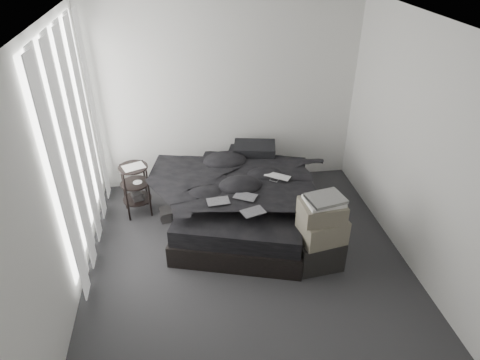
{
  "coord_description": "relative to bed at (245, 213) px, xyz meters",
  "views": [
    {
      "loc": [
        -0.61,
        -3.42,
        3.34
      ],
      "look_at": [
        0.0,
        0.8,
        0.75
      ],
      "focal_mm": 32.0,
      "sensor_mm": 36.0,
      "label": 1
    }
  ],
  "objects": [
    {
      "name": "floor",
      "position": [
        -0.1,
        -0.99,
        -0.13
      ],
      "size": [
        3.6,
        4.2,
        0.01
      ],
      "primitive_type": "cube",
      "color": "#2E2E30",
      "rests_on": "ground"
    },
    {
      "name": "ceiling",
      "position": [
        -0.1,
        -0.99,
        2.47
      ],
      "size": [
        3.6,
        4.2,
        0.01
      ],
      "primitive_type": "cube",
      "color": "white",
      "rests_on": "ground"
    },
    {
      "name": "wall_back",
      "position": [
        -0.1,
        1.11,
        1.17
      ],
      "size": [
        3.6,
        0.01,
        2.6
      ],
      "primitive_type": "cube",
      "color": "silver",
      "rests_on": "ground"
    },
    {
      "name": "wall_left",
      "position": [
        -1.9,
        -0.99,
        1.17
      ],
      "size": [
        0.01,
        4.2,
        2.6
      ],
      "primitive_type": "cube",
      "color": "silver",
      "rests_on": "ground"
    },
    {
      "name": "wall_right",
      "position": [
        1.7,
        -0.99,
        1.17
      ],
      "size": [
        0.01,
        4.2,
        2.6
      ],
      "primitive_type": "cube",
      "color": "silver",
      "rests_on": "ground"
    },
    {
      "name": "window_left",
      "position": [
        -1.88,
        -0.09,
        1.22
      ],
      "size": [
        0.02,
        2.0,
        2.3
      ],
      "primitive_type": "cube",
      "color": "white",
      "rests_on": "wall_left"
    },
    {
      "name": "curtain_left",
      "position": [
        -1.83,
        -0.09,
        1.15
      ],
      "size": [
        0.06,
        2.12,
        2.48
      ],
      "primitive_type": "cube",
      "color": "white",
      "rests_on": "wall_left"
    },
    {
      "name": "bed",
      "position": [
        0.0,
        0.0,
        0.0
      ],
      "size": [
        2.01,
        2.33,
        0.27
      ],
      "primitive_type": "cube",
      "rotation": [
        0.0,
        0.0,
        -0.29
      ],
      "color": "black",
      "rests_on": "floor"
    },
    {
      "name": "mattress",
      "position": [
        0.0,
        -0.0,
        0.24
      ],
      "size": [
        1.93,
        2.26,
        0.21
      ],
      "primitive_type": "cube",
      "rotation": [
        0.0,
        0.0,
        -0.29
      ],
      "color": "black",
      "rests_on": "bed"
    },
    {
      "name": "duvet",
      "position": [
        -0.01,
        -0.05,
        0.46
      ],
      "size": [
        1.89,
        2.04,
        0.23
      ],
      "primitive_type": "imported",
      "rotation": [
        0.0,
        0.0,
        -0.29
      ],
      "color": "black",
      "rests_on": "mattress"
    },
    {
      "name": "pillow_lower",
      "position": [
        0.17,
        0.75,
        0.41
      ],
      "size": [
        0.69,
        0.56,
        0.13
      ],
      "primitive_type": "cube",
      "rotation": [
        0.0,
        0.0,
        -0.29
      ],
      "color": "black",
      "rests_on": "mattress"
    },
    {
      "name": "pillow_upper",
      "position": [
        0.23,
        0.71,
        0.54
      ],
      "size": [
        0.62,
        0.48,
        0.13
      ],
      "primitive_type": "cube",
      "rotation": [
        0.0,
        0.0,
        -0.19
      ],
      "color": "black",
      "rests_on": "pillow_lower"
    },
    {
      "name": "laptop",
      "position": [
        0.36,
        -0.06,
        0.59
      ],
      "size": [
        0.38,
        0.35,
        0.03
      ],
      "primitive_type": "imported",
      "rotation": [
        0.0,
        0.0,
        -0.61
      ],
      "color": "silver",
      "rests_on": "duvet"
    },
    {
      "name": "comic_a",
      "position": [
        -0.38,
        -0.44,
        0.58
      ],
      "size": [
        0.26,
        0.19,
        0.01
      ],
      "primitive_type": "cube",
      "rotation": [
        0.0,
        0.0,
        0.09
      ],
      "color": "black",
      "rests_on": "duvet"
    },
    {
      "name": "comic_b",
      "position": [
        -0.06,
        -0.38,
        0.59
      ],
      "size": [
        0.3,
        0.26,
        0.01
      ],
      "primitive_type": "cube",
      "rotation": [
        0.0,
        0.0,
        -0.5
      ],
      "color": "black",
      "rests_on": "duvet"
    },
    {
      "name": "comic_c",
      "position": [
        -0.03,
        -0.69,
        0.59
      ],
      "size": [
        0.29,
        0.23,
        0.01
      ],
      "primitive_type": "cube",
      "rotation": [
        0.0,
        0.0,
        0.32
      ],
      "color": "black",
      "rests_on": "duvet"
    },
    {
      "name": "side_stand",
      "position": [
        -1.37,
        0.41,
        0.21
      ],
      "size": [
        0.45,
        0.45,
        0.69
      ],
      "primitive_type": "cylinder",
      "rotation": [
        0.0,
        0.0,
        0.22
      ],
      "color": "black",
      "rests_on": "floor"
    },
    {
      "name": "papers",
      "position": [
        -1.36,
        0.4,
        0.56
      ],
      "size": [
        0.32,
        0.28,
        0.01
      ],
      "primitive_type": "cube",
      "rotation": [
        0.0,
        0.0,
        0.39
      ],
      "color": "white",
      "rests_on": "side_stand"
    },
    {
      "name": "floor_books",
      "position": [
        -1.02,
        0.19,
        -0.06
      ],
      "size": [
        0.16,
        0.22,
        0.14
      ],
      "primitive_type": "cube",
      "rotation": [
        0.0,
        0.0,
        0.1
      ],
      "color": "black",
      "rests_on": "floor"
    },
    {
      "name": "box_lower",
      "position": [
        0.68,
        -0.92,
        0.05
      ],
      "size": [
        0.54,
        0.44,
        0.37
      ],
      "primitive_type": "cube",
      "rotation": [
        0.0,
        0.0,
        0.11
      ],
      "color": "black",
      "rests_on": "floor"
    },
    {
      "name": "box_mid",
      "position": [
        0.69,
        -0.93,
        0.37
      ],
      "size": [
        0.53,
        0.45,
        0.28
      ],
      "primitive_type": "cube",
      "rotation": [
        0.0,
        0.0,
        0.18
      ],
      "color": "#6D6656",
      "rests_on": "box_lower"
    },
    {
      "name": "box_upper",
      "position": [
        0.66,
        -0.92,
        0.61
      ],
      "size": [
        0.46,
        0.38,
        0.2
      ],
      "primitive_type": "cube",
      "rotation": [
        0.0,
        0.0,
        0.06
      ],
      "color": "#6D6656",
      "rests_on": "box_mid"
    },
    {
      "name": "art_book_white",
      "position": [
        0.68,
        -0.92,
        0.73
      ],
      "size": [
        0.41,
        0.34,
        0.04
      ],
      "primitive_type": "cube",
      "rotation": [
        0.0,
        0.0,
        0.11
      ],
      "color": "silver",
      "rests_on": "box_upper"
    },
    {
      "name": "art_book_snake",
      "position": [
        0.69,
        -0.93,
        0.77
      ],
      "size": [
        0.42,
        0.37,
        0.03
      ],
      "primitive_type": "cube",
      "rotation": [
        0.0,
        0.0,
        0.22
      ],
      "color": "silver",
      "rests_on": "art_book_white"
    }
  ]
}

